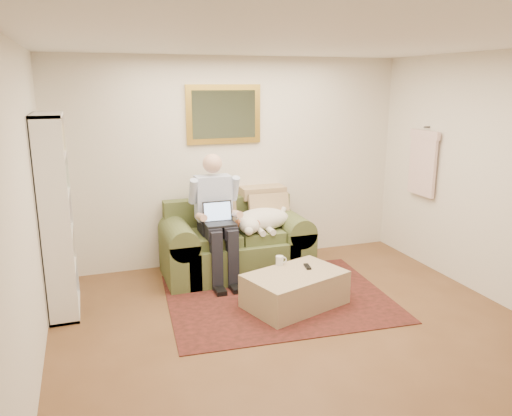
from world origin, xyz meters
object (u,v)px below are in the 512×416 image
coffee_mug (280,261)px  sofa (236,249)px  sleeping_dog (262,219)px  bookshelf (56,216)px  laptop (219,218)px  seated_man (217,219)px  ottoman (295,289)px

coffee_mug → sofa: bearing=106.0°
sleeping_dog → bookshelf: bearing=-171.7°
laptop → bookshelf: bookshelf is taller
sofa → bookshelf: bookshelf is taller
coffee_mug → seated_man: bearing=126.5°
sleeping_dog → ottoman: size_ratio=0.73×
laptop → coffee_mug: size_ratio=3.42×
coffee_mug → bookshelf: size_ratio=0.05×
sofa → seated_man: size_ratio=1.19×
sleeping_dog → ottoman: bearing=-90.5°
seated_man → laptop: seated_man is taller
seated_man → bookshelf: bearing=-171.4°
sofa → laptop: laptop is taller
sleeping_dog → laptop: bearing=-166.4°
seated_man → sleeping_dog: (0.58, 0.07, -0.07)m
sofa → bookshelf: size_ratio=0.88×
sleeping_dog → bookshelf: bookshelf is taller
ottoman → laptop: bearing=122.6°
ottoman → bookshelf: bearing=162.9°
bookshelf → seated_man: bearing=8.6°
bookshelf → ottoman: bearing=-17.1°
sleeping_dog → coffee_mug: size_ratio=7.25×
sofa → ottoman: 1.17m
ottoman → bookshelf: (-2.28, 0.70, 0.82)m
sofa → laptop: size_ratio=5.15×
seated_man → coffee_mug: bearing=-53.5°
laptop → sleeping_dog: 0.61m
sleeping_dog → bookshelf: 2.33m
sofa → ottoman: size_ratio=1.76×
sofa → ottoman: bearing=-74.7°
seated_man → sleeping_dog: 0.59m
laptop → bookshelf: size_ratio=0.17×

